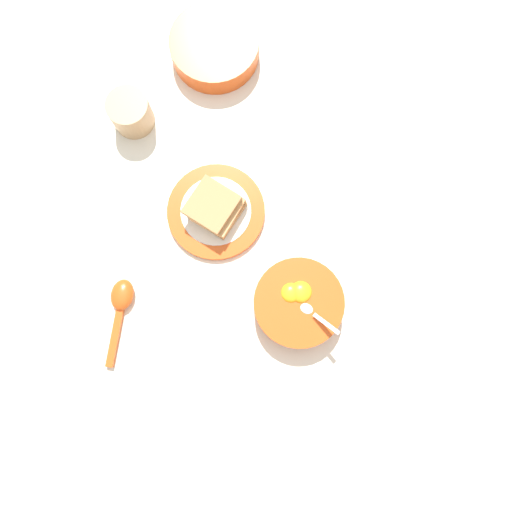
% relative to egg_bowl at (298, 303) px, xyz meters
% --- Properties ---
extents(ground_plane, '(3.00, 3.00, 0.00)m').
position_rel_egg_bowl_xyz_m(ground_plane, '(0.22, -0.12, -0.03)').
color(ground_plane, silver).
extents(egg_bowl, '(0.16, 0.16, 0.08)m').
position_rel_egg_bowl_xyz_m(egg_bowl, '(0.00, 0.00, 0.00)').
color(egg_bowl, '#DB5119').
rests_on(egg_bowl, ground_plane).
extents(toast_plate, '(0.18, 0.18, 0.01)m').
position_rel_egg_bowl_xyz_m(toast_plate, '(0.21, -0.09, -0.02)').
color(toast_plate, '#DB5119').
rests_on(toast_plate, ground_plane).
extents(toast_sandwich, '(0.09, 0.09, 0.05)m').
position_rel_egg_bowl_xyz_m(toast_sandwich, '(0.21, -0.09, 0.01)').
color(toast_sandwich, tan).
rests_on(toast_sandwich, toast_plate).
extents(soup_spoon, '(0.07, 0.16, 0.03)m').
position_rel_egg_bowl_xyz_m(soup_spoon, '(0.28, 0.14, -0.02)').
color(soup_spoon, '#DB5119').
rests_on(soup_spoon, ground_plane).
extents(congee_bowl, '(0.17, 0.17, 0.05)m').
position_rel_egg_bowl_xyz_m(congee_bowl, '(0.36, -0.37, -0.00)').
color(congee_bowl, '#DB5119').
rests_on(congee_bowl, ground_plane).
extents(drinking_cup, '(0.08, 0.08, 0.07)m').
position_rel_egg_bowl_xyz_m(drinking_cup, '(0.43, -0.18, 0.01)').
color(drinking_cup, tan).
rests_on(drinking_cup, ground_plane).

